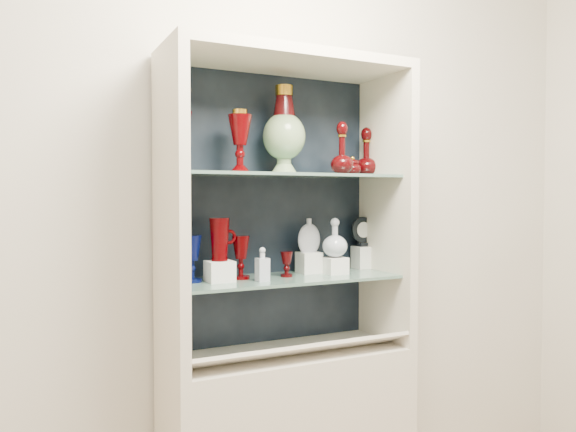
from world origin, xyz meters
name	(u,v)px	position (x,y,z in m)	size (l,w,h in m)	color
wall_back	(266,192)	(0.00, 1.75, 1.40)	(3.50, 0.02, 2.80)	beige
cabinet_back_panel	(269,209)	(0.00, 1.72, 1.32)	(0.98, 0.02, 1.15)	black
cabinet_side_left	(170,211)	(-0.48, 1.53, 1.32)	(0.04, 0.40, 1.15)	beige
cabinet_side_right	(386,209)	(0.48, 1.53, 1.32)	(0.04, 0.40, 1.15)	beige
cabinet_top_cap	(288,61)	(0.00, 1.53, 1.92)	(1.00, 0.40, 0.04)	beige
shelf_lower	(286,278)	(0.00, 1.55, 1.04)	(0.92, 0.34, 0.01)	slate
shelf_upper	(286,175)	(0.00, 1.55, 1.46)	(0.92, 0.34, 0.01)	slate
label_ledge	(300,350)	(0.00, 1.42, 0.78)	(0.92, 0.18, 0.01)	beige
label_card_0	(241,354)	(-0.25, 1.42, 0.80)	(0.10, 0.07, 0.00)	white
label_card_1	(357,339)	(0.26, 1.42, 0.80)	(0.10, 0.07, 0.00)	white
label_card_2	(318,344)	(0.08, 1.42, 0.80)	(0.10, 0.07, 0.00)	white
pedestal_lamp_left	(179,139)	(-0.44, 1.54, 1.59)	(0.09, 0.09, 0.24)	#480001
pedestal_lamp_right	(240,142)	(-0.20, 1.56, 1.59)	(0.09, 0.09, 0.25)	#480001
enamel_urn	(284,130)	(0.01, 1.60, 1.65)	(0.18, 0.18, 0.36)	#124D30
ruby_decanter_a	(342,145)	(0.23, 1.49, 1.59)	(0.10, 0.10, 0.24)	#3A0405
ruby_decanter_b	(366,150)	(0.44, 1.62, 1.59)	(0.10, 0.10, 0.23)	#3A0405
lidded_bowl	(352,166)	(0.34, 1.58, 1.51)	(0.08, 0.08, 0.09)	#3A0405
cobalt_goblet	(192,259)	(-0.38, 1.59, 1.14)	(0.08, 0.08, 0.18)	#030A42
ruby_goblet_tall	(241,257)	(-0.18, 1.58, 1.14)	(0.07, 0.07, 0.17)	#480001
ruby_goblet_small	(287,264)	(0.01, 1.56, 1.10)	(0.05, 0.05, 0.10)	#3A0405
riser_ruby_pitcher	(220,271)	(-0.28, 1.55, 1.09)	(0.10, 0.10, 0.08)	silver
ruby_pitcher	(220,239)	(-0.28, 1.55, 1.21)	(0.12, 0.08, 0.17)	#480001
clear_square_bottle	(262,264)	(-0.13, 1.49, 1.12)	(0.05, 0.05, 0.13)	#ABB6C8
riser_flat_flask	(309,263)	(0.14, 1.61, 1.09)	(0.09, 0.09, 0.09)	silver
flat_flask	(309,235)	(0.14, 1.61, 1.21)	(0.11, 0.04, 0.15)	#A5AAB7
riser_clear_round_decanter	(335,266)	(0.23, 1.55, 1.08)	(0.09, 0.09, 0.07)	silver
clear_round_decanter	(335,239)	(0.23, 1.55, 1.20)	(0.11, 0.11, 0.16)	#ABB6C8
riser_cameo_medallion	(363,257)	(0.44, 1.65, 1.10)	(0.08, 0.08, 0.10)	silver
cameo_medallion	(363,231)	(0.44, 1.65, 1.22)	(0.12, 0.04, 0.14)	black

